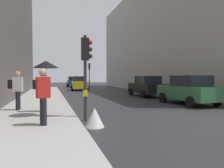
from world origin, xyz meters
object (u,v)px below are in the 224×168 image
object	(u,v)px
car_dark_suv	(147,86)
car_blue_van	(73,82)
traffic_light_far_median	(89,71)
car_green_estate	(189,90)
pedestrian_with_black_backpack	(17,88)
pedestrian_with_umbrella	(45,73)
traffic_light_near_left	(86,62)
pedestrian_in_red_jacket	(43,94)
car_yellow_taxi	(79,83)
pedestrian_with_grey_backpack	(41,89)
warning_sign_triangle	(95,117)

from	to	relation	value
car_dark_suv	car_blue_van	distance (m)	20.63
traffic_light_far_median	car_green_estate	distance (m)	20.03
pedestrian_with_black_backpack	pedestrian_with_umbrella	bearing A→B (deg)	-55.33
traffic_light_near_left	pedestrian_in_red_jacket	distance (m)	2.17
car_dark_suv	car_green_estate	bearing A→B (deg)	-89.13
car_yellow_taxi	car_dark_suv	bearing A→B (deg)	-66.64
traffic_light_far_median	pedestrian_with_black_backpack	size ratio (longest dim) A/B	2.12
car_blue_van	pedestrian_with_grey_backpack	distance (m)	27.59
traffic_light_far_median	car_yellow_taxi	xyz separation A→B (m)	(-1.97, -3.77, -1.71)
car_yellow_taxi	car_blue_van	size ratio (longest dim) A/B	1.03
car_blue_van	pedestrian_in_red_jacket	world-z (taller)	pedestrian_in_red_jacket
car_yellow_taxi	pedestrian_in_red_jacket	distance (m)	20.57
car_dark_suv	pedestrian_with_grey_backpack	xyz separation A→B (m)	(-8.39, -7.08, 0.29)
car_dark_suv	warning_sign_triangle	bearing A→B (deg)	-123.59
pedestrian_in_red_jacket	warning_sign_triangle	xyz separation A→B (m)	(1.63, -0.07, -0.81)
pedestrian_with_grey_backpack	pedestrian_with_black_backpack	xyz separation A→B (m)	(-1.10, 0.77, 0.00)
warning_sign_triangle	pedestrian_with_umbrella	bearing A→B (deg)	131.78
car_blue_van	pedestrian_with_grey_backpack	size ratio (longest dim) A/B	2.38
pedestrian_with_grey_backpack	pedestrian_with_black_backpack	size ratio (longest dim) A/B	1.00
pedestrian_with_umbrella	pedestrian_with_grey_backpack	size ratio (longest dim) A/B	1.21
pedestrian_in_red_jacket	car_blue_van	bearing A→B (deg)	82.41
traffic_light_near_left	pedestrian_in_red_jacket	size ratio (longest dim) A/B	1.83
car_green_estate	pedestrian_in_red_jacket	bearing A→B (deg)	-153.27
pedestrian_with_grey_backpack	car_blue_van	bearing A→B (deg)	81.32
traffic_light_near_left	pedestrian_with_grey_backpack	size ratio (longest dim) A/B	1.83
car_green_estate	pedestrian_with_umbrella	bearing A→B (deg)	-163.31
traffic_light_near_left	pedestrian_with_grey_backpack	xyz separation A→B (m)	(-1.68, 1.72, -1.07)
car_dark_suv	pedestrian_with_grey_backpack	size ratio (longest dim) A/B	2.38
car_green_estate	warning_sign_triangle	bearing A→B (deg)	-147.51
car_dark_suv	pedestrian_in_red_jacket	distance (m)	12.87
pedestrian_with_grey_backpack	car_yellow_taxi	bearing A→B (deg)	77.28
car_blue_van	pedestrian_with_black_backpack	distance (m)	27.02
car_yellow_taxi	pedestrian_with_grey_backpack	xyz separation A→B (m)	(-3.93, -17.41, 0.29)
traffic_light_near_left	pedestrian_with_umbrella	world-z (taller)	traffic_light_near_left
pedestrian_with_grey_backpack	traffic_light_near_left	bearing A→B (deg)	-45.63
car_green_estate	car_blue_van	world-z (taller)	same
traffic_light_near_left	warning_sign_triangle	distance (m)	2.24
traffic_light_far_median	car_yellow_taxi	bearing A→B (deg)	-117.54
pedestrian_with_black_backpack	car_dark_suv	bearing A→B (deg)	33.65
pedestrian_with_grey_backpack	pedestrian_in_red_jacket	bearing A→B (deg)	-86.85
car_yellow_taxi	car_blue_van	world-z (taller)	same
warning_sign_triangle	car_yellow_taxi	bearing A→B (deg)	83.95
car_yellow_taxi	pedestrian_with_black_backpack	distance (m)	17.39
traffic_light_far_median	warning_sign_triangle	world-z (taller)	traffic_light_far_median
pedestrian_with_grey_backpack	traffic_light_far_median	bearing A→B (deg)	74.44
car_dark_suv	pedestrian_with_black_backpack	distance (m)	11.40
car_blue_van	pedestrian_in_red_jacket	distance (m)	30.34
traffic_light_far_median	car_blue_van	world-z (taller)	traffic_light_far_median
pedestrian_with_grey_backpack	pedestrian_with_black_backpack	world-z (taller)	same
pedestrian_with_grey_backpack	pedestrian_with_umbrella	bearing A→B (deg)	-80.20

